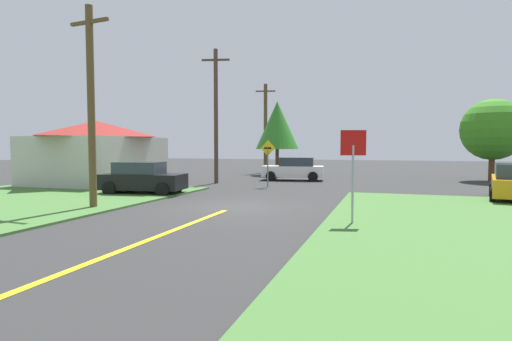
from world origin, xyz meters
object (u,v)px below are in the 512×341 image
at_px(utility_pole_near, 91,105).
at_px(utility_pole_far, 265,127).
at_px(stop_sign, 353,158).
at_px(parked_car_near_building, 143,178).
at_px(car_approaching_junction, 294,169).
at_px(utility_pole_mid, 216,114).
at_px(barn, 97,153).
at_px(pine_tree_center, 277,125).
at_px(direction_sign, 268,158).
at_px(oak_tree_left, 493,130).

height_order(utility_pole_near, utility_pole_far, utility_pole_far).
bearing_deg(stop_sign, parked_car_near_building, -39.31).
relative_size(car_approaching_junction, utility_pole_mid, 0.52).
relative_size(stop_sign, utility_pole_far, 0.35).
xyz_separation_m(car_approaching_junction, utility_pole_near, (-4.35, -15.33, 3.15)).
height_order(utility_pole_mid, barn, utility_pole_mid).
xyz_separation_m(car_approaching_junction, utility_pole_mid, (-4.30, -3.79, 3.66)).
height_order(utility_pole_far, barn, utility_pole_far).
xyz_separation_m(parked_car_near_building, pine_tree_center, (2.81, 15.31, 3.35)).
bearing_deg(pine_tree_center, barn, -127.73).
bearing_deg(stop_sign, barn, -42.48).
height_order(parked_car_near_building, direction_sign, direction_sign).
bearing_deg(oak_tree_left, utility_pole_mid, -157.51).
bearing_deg(parked_car_near_building, stop_sign, -32.70).
bearing_deg(car_approaching_junction, barn, 23.13).
xyz_separation_m(utility_pole_mid, pine_tree_center, (1.81, 8.47, -0.31)).
bearing_deg(utility_pole_mid, stop_sign, -50.79).
relative_size(oak_tree_left, pine_tree_center, 0.92).
relative_size(pine_tree_center, barn, 0.83).
xyz_separation_m(stop_sign, utility_pole_far, (-9.80, 23.38, 2.12)).
xyz_separation_m(utility_pole_far, direction_sign, (4.07, -13.01, -2.44)).
relative_size(parked_car_near_building, direction_sign, 1.54).
bearing_deg(utility_pole_near, utility_pole_mid, 89.75).
xyz_separation_m(utility_pole_mid, utility_pole_far, (-0.14, 11.54, -0.32)).
height_order(stop_sign, barn, barn).
xyz_separation_m(stop_sign, parked_car_near_building, (-10.66, 5.00, -1.22)).
xyz_separation_m(stop_sign, car_approaching_junction, (-5.36, 15.63, -1.22)).
height_order(parked_car_near_building, utility_pole_near, utility_pole_near).
bearing_deg(utility_pole_mid, pine_tree_center, 77.94).
bearing_deg(utility_pole_far, barn, -115.35).
height_order(car_approaching_junction, oak_tree_left, oak_tree_left).
xyz_separation_m(car_approaching_junction, direction_sign, (-0.37, -5.26, 0.90)).
bearing_deg(oak_tree_left, pine_tree_center, 175.33).
relative_size(stop_sign, barn, 0.39).
distance_m(direction_sign, pine_tree_center, 10.45).
xyz_separation_m(utility_pole_far, oak_tree_left, (17.52, -4.34, -0.60)).
bearing_deg(barn, stop_sign, -28.32).
bearing_deg(stop_sign, utility_pole_near, -15.94).
bearing_deg(utility_pole_mid, barn, -157.55).
relative_size(car_approaching_junction, barn, 0.61).
bearing_deg(oak_tree_left, direction_sign, -147.21).
xyz_separation_m(utility_pole_mid, barn, (-6.97, -2.88, -2.46)).
xyz_separation_m(utility_pole_mid, direction_sign, (3.93, -1.47, -2.76)).
bearing_deg(utility_pole_far, stop_sign, -67.26).
relative_size(stop_sign, parked_car_near_building, 0.68).
bearing_deg(utility_pole_near, barn, 128.62).
bearing_deg(utility_pole_far, parked_car_near_building, -92.68).
distance_m(car_approaching_junction, parked_car_near_building, 11.87).
relative_size(parked_car_near_building, utility_pole_far, 0.52).
bearing_deg(car_approaching_junction, stop_sign, 101.44).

